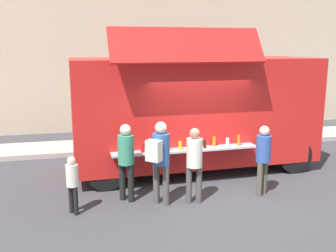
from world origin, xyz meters
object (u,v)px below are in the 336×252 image
object	(u,v)px
customer_front_ordering	(194,159)
child_near_queue	(72,180)
trash_bin	(270,128)
customer_mid_with_backpack	(160,155)
customer_extra_browsing	(263,154)
customer_rear_waiting	(126,156)
food_truck_main	(194,110)

from	to	relation	value
customer_front_ordering	child_near_queue	xyz separation A→B (m)	(-2.50, 0.01, -0.26)
customer_front_ordering	trash_bin	bearing A→B (deg)	-30.15
customer_mid_with_backpack	customer_extra_browsing	size ratio (longest dim) A/B	1.12
customer_rear_waiting	trash_bin	bearing A→B (deg)	-11.63
customer_rear_waiting	customer_extra_browsing	distance (m)	3.03
customer_rear_waiting	food_truck_main	bearing A→B (deg)	-6.58
trash_bin	customer_rear_waiting	xyz separation A→B (m)	(-5.58, -4.16, 0.55)
food_truck_main	customer_extra_browsing	distance (m)	2.48
customer_mid_with_backpack	customer_extra_browsing	world-z (taller)	customer_mid_with_backpack
food_truck_main	customer_front_ordering	bearing A→B (deg)	-108.28
food_truck_main	child_near_queue	bearing A→B (deg)	-146.30
customer_front_ordering	customer_rear_waiting	world-z (taller)	customer_rear_waiting
customer_front_ordering	customer_rear_waiting	distance (m)	1.45
food_truck_main	customer_rear_waiting	distance (m)	2.83
child_near_queue	customer_extra_browsing	bearing A→B (deg)	-34.70
trash_bin	customer_mid_with_backpack	size ratio (longest dim) A/B	0.52
food_truck_main	trash_bin	world-z (taller)	food_truck_main
trash_bin	customer_extra_browsing	distance (m)	5.21
food_truck_main	customer_rear_waiting	size ratio (longest dim) A/B	3.79
food_truck_main	customer_extra_browsing	xyz separation A→B (m)	(0.95, -2.19, -0.68)
food_truck_main	trash_bin	distance (m)	4.37
customer_front_ordering	customer_extra_browsing	xyz separation A→B (m)	(1.62, 0.08, -0.03)
trash_bin	customer_rear_waiting	distance (m)	6.98
customer_front_ordering	customer_extra_browsing	distance (m)	1.62
customer_front_ordering	child_near_queue	world-z (taller)	customer_front_ordering
food_truck_main	customer_mid_with_backpack	world-z (taller)	food_truck_main
trash_bin	customer_front_ordering	distance (m)	6.23
trash_bin	child_near_queue	world-z (taller)	child_near_queue
customer_rear_waiting	child_near_queue	world-z (taller)	customer_rear_waiting
trash_bin	child_near_queue	size ratio (longest dim) A/B	0.78
customer_front_ordering	customer_extra_browsing	bearing A→B (deg)	-74.91
food_truck_main	customer_mid_with_backpack	xyz separation A→B (m)	(-1.40, -2.22, -0.54)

